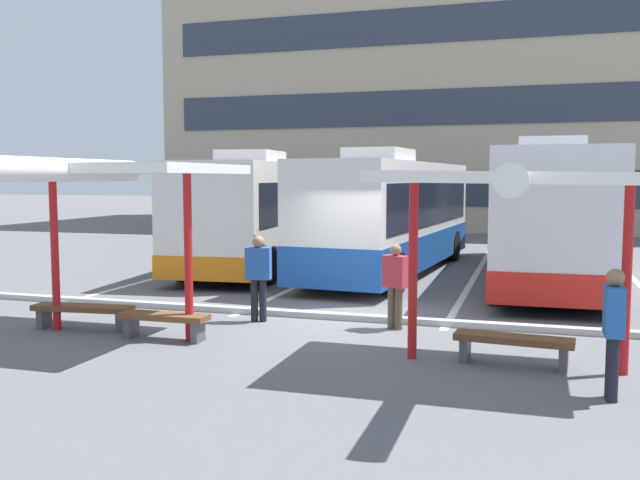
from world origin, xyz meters
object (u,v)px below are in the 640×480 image
object	(u,v)px
waiting_passenger_2	(395,281)
waiting_shelter_0	(108,173)
coach_bus_0	(264,213)
waiting_passenger_0	(258,272)
waiting_passenger_1	(614,325)
coach_bus_1	(392,217)
waiting_shelter_1	(517,183)
coach_bus_2	(546,214)
bench_2	(513,343)
bench_0	(83,311)
bench_1	(164,320)

from	to	relation	value
waiting_passenger_2	waiting_shelter_0	bearing A→B (deg)	-154.49
coach_bus_0	waiting_passenger_0	bearing A→B (deg)	-69.07
waiting_passenger_0	waiting_passenger_1	size ratio (longest dim) A/B	1.00
coach_bus_1	waiting_shelter_1	bearing A→B (deg)	-69.12
coach_bus_0	waiting_shelter_1	distance (m)	12.76
coach_bus_2	waiting_passenger_1	bearing A→B (deg)	-86.79
waiting_passenger_0	bench_2	bearing A→B (deg)	-20.92
waiting_passenger_1	waiting_shelter_0	bearing A→B (deg)	172.56
coach_bus_0	waiting_shelter_1	bearing A→B (deg)	-52.15
bench_2	waiting_passenger_1	xyz separation A→B (m)	(1.21, -1.25, 0.61)
coach_bus_1	bench_2	distance (m)	10.09
coach_bus_0	bench_0	size ratio (longest dim) A/B	5.69
coach_bus_1	bench_1	bearing A→B (deg)	-102.58
bench_1	waiting_passenger_2	xyz separation A→B (m)	(3.61, 1.97, 0.56)
coach_bus_0	bench_1	distance (m)	10.12
coach_bus_1	bench_1	distance (m)	9.67
waiting_shelter_0	waiting_passenger_0	size ratio (longest dim) A/B	2.87
waiting_shelter_0	bench_0	size ratio (longest dim) A/B	2.51
bench_0	waiting_passenger_2	distance (m)	5.71
waiting_shelter_0	waiting_passenger_2	distance (m)	5.37
coach_bus_0	waiting_passenger_0	distance (m)	8.55
bench_0	waiting_shelter_1	xyz separation A→B (m)	(7.54, -0.48, 2.35)
bench_0	bench_1	xyz separation A→B (m)	(1.80, -0.25, -0.01)
bench_0	waiting_shelter_1	distance (m)	7.91
bench_2	waiting_passenger_2	size ratio (longest dim) A/B	1.11
waiting_shelter_1	bench_2	size ratio (longest dim) A/B	2.61
coach_bus_1	bench_2	bearing A→B (deg)	-68.58
coach_bus_0	waiting_shelter_0	size ratio (longest dim) A/B	2.27
bench_2	waiting_passenger_2	distance (m)	2.93
bench_1	bench_2	world-z (taller)	same
bench_2	waiting_passenger_1	distance (m)	1.84
coach_bus_2	waiting_passenger_1	size ratio (longest dim) A/B	7.53
bench_0	bench_2	world-z (taller)	same
bench_0	waiting_passenger_0	size ratio (longest dim) A/B	1.15
coach_bus_1	coach_bus_2	bearing A→B (deg)	4.42
bench_2	waiting_shelter_0	bearing A→B (deg)	-178.09
waiting_shelter_0	coach_bus_0	bearing A→B (deg)	96.62
bench_1	waiting_passenger_1	bearing A→B (deg)	-9.87
bench_1	waiting_passenger_0	distance (m)	2.19
coach_bus_1	waiting_shelter_0	xyz separation A→B (m)	(-2.99, -9.54, 1.22)
coach_bus_0	coach_bus_1	xyz separation A→B (m)	(4.15, -0.46, -0.05)
bench_1	waiting_passenger_2	distance (m)	4.15
coach_bus_2	bench_1	size ratio (longest dim) A/B	7.88
waiting_shelter_1	bench_0	bearing A→B (deg)	176.38
coach_bus_0	bench_0	bearing A→B (deg)	-88.44
waiting_shelter_1	waiting_passenger_2	size ratio (longest dim) A/B	2.90
coach_bus_2	bench_1	world-z (taller)	coach_bus_2
waiting_shelter_0	waiting_passenger_1	bearing A→B (deg)	-7.44
waiting_passenger_0	waiting_passenger_1	bearing A→B (deg)	-27.18
waiting_shelter_0	waiting_shelter_1	xyz separation A→B (m)	(6.64, -0.05, -0.14)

